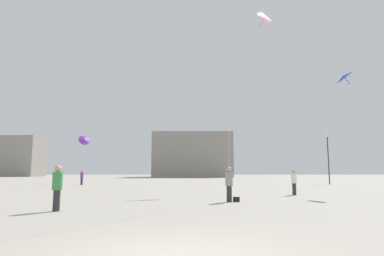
{
  "coord_description": "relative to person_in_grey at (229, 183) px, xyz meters",
  "views": [
    {
      "loc": [
        0.37,
        -6.03,
        1.45
      ],
      "look_at": [
        0.0,
        18.54,
        4.65
      ],
      "focal_mm": 31.38,
      "sensor_mm": 36.0,
      "label": 1
    }
  ],
  "objects": [
    {
      "name": "building_centre_hall",
      "position": [
        -2.91,
        73.87,
        4.74
      ],
      "size": [
        20.62,
        17.78,
        11.32
      ],
      "color": "gray",
      "rests_on": "ground_plane"
    },
    {
      "name": "ground_plane",
      "position": [
        -1.91,
        -10.36,
        -0.92
      ],
      "size": [
        300.0,
        300.0,
        0.0
      ],
      "primitive_type": "plane",
      "color": "#9E9689"
    },
    {
      "name": "building_left_hall",
      "position": [
        -56.91,
        81.32,
        4.91
      ],
      "size": [
        19.57,
        9.6,
        11.67
      ],
      "color": "gray",
      "rests_on": "ground_plane"
    },
    {
      "name": "person_in_grey",
      "position": [
        0.0,
        0.0,
        0.0
      ],
      "size": [
        0.37,
        0.37,
        1.68
      ],
      "rotation": [
        0.0,
        0.0,
        2.89
      ],
      "color": "#2D2D33",
      "rests_on": "ground_plane"
    },
    {
      "name": "kite_violet_diamond",
      "position": [
        -14.79,
        22.61,
        4.21
      ],
      "size": [
        1.54,
        3.01,
        4.45
      ],
      "color": "purple"
    },
    {
      "name": "handbag_beside_flyer",
      "position": [
        0.35,
        0.1,
        -0.8
      ],
      "size": [
        0.33,
        0.16,
        0.24
      ],
      "primitive_type": "cube",
      "rotation": [
        0.0,
        0.0,
        6.22
      ],
      "color": "black",
      "rests_on": "ground_plane"
    },
    {
      "name": "person_in_green",
      "position": [
        -6.74,
        -3.86,
        0.0
      ],
      "size": [
        0.37,
        0.37,
        1.68
      ],
      "rotation": [
        0.0,
        0.0,
        3.64
      ],
      "color": "#2D2D33",
      "rests_on": "ground_plane"
    },
    {
      "name": "kite_cobalt_diamond",
      "position": [
        8.82,
        6.69,
        7.17
      ],
      "size": [
        4.95,
        2.58,
        7.3
      ],
      "color": "blue"
    },
    {
      "name": "kite_crimson_delta",
      "position": [
        4.82,
        13.26,
        14.52
      ],
      "size": [
        1.54,
        9.33,
        14.92
      ],
      "color": "red"
    },
    {
      "name": "person_in_white",
      "position": [
        4.5,
        4.82,
        -0.05
      ],
      "size": [
        0.34,
        0.34,
        1.58
      ],
      "rotation": [
        0.0,
        0.0,
        6.21
      ],
      "color": "#2D2D33",
      "rests_on": "ground_plane"
    },
    {
      "name": "person_in_purple",
      "position": [
        -14.13,
        20.34,
        -0.05
      ],
      "size": [
        0.35,
        0.35,
        1.59
      ],
      "rotation": [
        0.0,
        0.0,
        1.58
      ],
      "color": "#2D2D33",
      "rests_on": "ground_plane"
    },
    {
      "name": "lamppost_east",
      "position": [
        13.33,
        21.88,
        2.84
      ],
      "size": [
        0.36,
        0.36,
        5.72
      ],
      "color": "#2D2D30",
      "rests_on": "ground_plane"
    }
  ]
}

